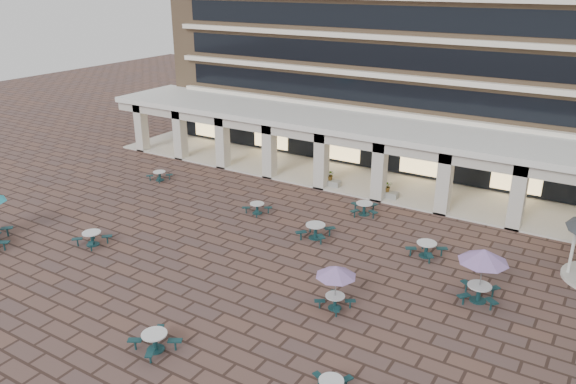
% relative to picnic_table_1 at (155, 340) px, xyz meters
% --- Properties ---
extents(ground, '(120.00, 120.00, 0.00)m').
position_rel_picnic_table_1_xyz_m(ground, '(-0.99, 6.81, -0.45)').
color(ground, brown).
rests_on(ground, ground).
extents(retail_arcade, '(42.00, 6.60, 4.40)m').
position_rel_picnic_table_1_xyz_m(retail_arcade, '(-0.99, 21.61, 2.55)').
color(retail_arcade, white).
rests_on(retail_arcade, ground).
extents(picnic_table_1, '(1.97, 1.97, 0.76)m').
position_rel_picnic_table_1_xyz_m(picnic_table_1, '(0.00, 0.00, 0.00)').
color(picnic_table_1, '#14393D').
rests_on(picnic_table_1, ground).
extents(picnic_table_5, '(1.69, 1.69, 0.75)m').
position_rel_picnic_table_1_xyz_m(picnic_table_5, '(-9.45, 4.96, -0.01)').
color(picnic_table_5, '#14393D').
rests_on(picnic_table_5, ground).
extents(picnic_table_6, '(1.80, 1.80, 2.08)m').
position_rel_picnic_table_1_xyz_m(picnic_table_6, '(4.62, 6.31, 1.32)').
color(picnic_table_6, '#14393D').
rests_on(picnic_table_6, ground).
extents(picnic_table_8, '(1.55, 1.55, 0.66)m').
position_rel_picnic_table_1_xyz_m(picnic_table_8, '(-13.64, 14.50, -0.06)').
color(picnic_table_8, '#14393D').
rests_on(picnic_table_8, ground).
extents(picnic_table_9, '(1.95, 1.95, 0.83)m').
position_rel_picnic_table_1_xyz_m(picnic_table_9, '(0.44, 12.06, 0.04)').
color(picnic_table_9, '#14393D').
rests_on(picnic_table_9, ground).
extents(picnic_table_10, '(2.02, 2.02, 0.78)m').
position_rel_picnic_table_1_xyz_m(picnic_table_10, '(6.40, 13.20, 0.01)').
color(picnic_table_10, '#14393D').
rests_on(picnic_table_10, ground).
extents(picnic_table_11, '(2.22, 2.22, 2.57)m').
position_rel_picnic_table_1_xyz_m(picnic_table_11, '(9.82, 10.22, 1.73)').
color(picnic_table_11, '#14393D').
rests_on(picnic_table_11, ground).
extents(picnic_table_12, '(1.69, 1.69, 0.66)m').
position_rel_picnic_table_1_xyz_m(picnic_table_12, '(-4.30, 13.23, -0.06)').
color(picnic_table_12, '#14393D').
rests_on(picnic_table_12, ground).
extents(picnic_table_13, '(2.08, 2.08, 0.76)m').
position_rel_picnic_table_1_xyz_m(picnic_table_13, '(1.37, 16.52, 0.00)').
color(picnic_table_13, '#14393D').
rests_on(picnic_table_13, ground).
extents(planter_left, '(1.50, 0.65, 1.24)m').
position_rel_picnic_table_1_xyz_m(planter_left, '(-2.65, 19.71, 0.04)').
color(planter_left, gray).
rests_on(planter_left, ground).
extents(planter_right, '(1.50, 0.77, 1.23)m').
position_rel_picnic_table_1_xyz_m(planter_right, '(1.55, 19.71, 0.03)').
color(planter_right, gray).
rests_on(planter_right, ground).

